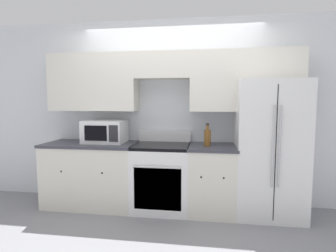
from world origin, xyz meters
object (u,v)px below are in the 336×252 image
object	(u,v)px
microwave	(105,131)
oven_range	(161,176)
refrigerator	(269,149)
bottle	(207,137)

from	to	relation	value
microwave	oven_range	bearing A→B (deg)	-4.60
refrigerator	microwave	distance (m)	2.19
oven_range	bottle	world-z (taller)	bottle
oven_range	microwave	size ratio (longest dim) A/B	1.87
oven_range	bottle	size ratio (longest dim) A/B	3.56
bottle	microwave	bearing A→B (deg)	176.65
refrigerator	bottle	size ratio (longest dim) A/B	5.87
refrigerator	microwave	bearing A→B (deg)	179.08
oven_range	microwave	xyz separation A→B (m)	(-0.81, 0.07, 0.59)
oven_range	bottle	bearing A→B (deg)	-1.67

